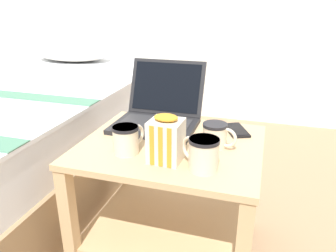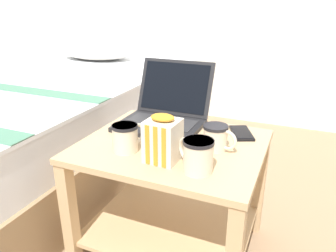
{
  "view_description": "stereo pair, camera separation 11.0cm",
  "coord_description": "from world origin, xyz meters",
  "px_view_note": "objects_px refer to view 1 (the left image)",
  "views": [
    {
      "loc": [
        0.3,
        -1.02,
        0.94
      ],
      "look_at": [
        0.0,
        -0.04,
        0.54
      ],
      "focal_mm": 35.0,
      "sensor_mm": 36.0,
      "label": 1
    },
    {
      "loc": [
        0.41,
        -0.99,
        0.94
      ],
      "look_at": [
        0.0,
        -0.04,
        0.54
      ],
      "focal_mm": 35.0,
      "sensor_mm": 36.0,
      "label": 2
    }
  ],
  "objects_px": {
    "bed": "(0,127)",
    "mug_front_right": "(216,134)",
    "laptop": "(159,113)",
    "mug_front_left": "(203,152)",
    "snack_bag": "(166,139)",
    "cell_phone": "(236,130)",
    "mug_mid_center": "(126,138)"
  },
  "relations": [
    {
      "from": "laptop",
      "to": "snack_bag",
      "type": "relative_size",
      "value": 2.15
    },
    {
      "from": "mug_mid_center",
      "to": "cell_phone",
      "type": "distance_m",
      "value": 0.45
    },
    {
      "from": "snack_bag",
      "to": "cell_phone",
      "type": "height_order",
      "value": "snack_bag"
    },
    {
      "from": "snack_bag",
      "to": "mug_front_left",
      "type": "bearing_deg",
      "value": -11.06
    },
    {
      "from": "mug_front_right",
      "to": "laptop",
      "type": "bearing_deg",
      "value": 148.68
    },
    {
      "from": "mug_front_right",
      "to": "mug_front_left",
      "type": "bearing_deg",
      "value": -93.47
    },
    {
      "from": "laptop",
      "to": "mug_mid_center",
      "type": "bearing_deg",
      "value": -92.83
    },
    {
      "from": "mug_front_right",
      "to": "mug_mid_center",
      "type": "distance_m",
      "value": 0.3
    },
    {
      "from": "bed",
      "to": "laptop",
      "type": "height_order",
      "value": "laptop"
    },
    {
      "from": "mug_front_left",
      "to": "mug_mid_center",
      "type": "height_order",
      "value": "mug_front_left"
    },
    {
      "from": "bed",
      "to": "snack_bag",
      "type": "xyz_separation_m",
      "value": [
        1.15,
        -0.49,
        0.28
      ]
    },
    {
      "from": "bed",
      "to": "snack_bag",
      "type": "relative_size",
      "value": 14.14
    },
    {
      "from": "mug_mid_center",
      "to": "snack_bag",
      "type": "height_order",
      "value": "snack_bag"
    },
    {
      "from": "snack_bag",
      "to": "cell_phone",
      "type": "relative_size",
      "value": 0.98
    },
    {
      "from": "bed",
      "to": "mug_front_left",
      "type": "bearing_deg",
      "value": -22.09
    },
    {
      "from": "laptop",
      "to": "snack_bag",
      "type": "height_order",
      "value": "laptop"
    },
    {
      "from": "mug_front_right",
      "to": "snack_bag",
      "type": "height_order",
      "value": "snack_bag"
    },
    {
      "from": "bed",
      "to": "laptop",
      "type": "xyz_separation_m",
      "value": [
        1.03,
        -0.19,
        0.25
      ]
    },
    {
      "from": "snack_bag",
      "to": "laptop",
      "type": "bearing_deg",
      "value": 112.71
    },
    {
      "from": "mug_front_left",
      "to": "snack_bag",
      "type": "relative_size",
      "value": 0.81
    },
    {
      "from": "laptop",
      "to": "mug_front_left",
      "type": "height_order",
      "value": "laptop"
    },
    {
      "from": "snack_bag",
      "to": "mug_mid_center",
      "type": "bearing_deg",
      "value": 173.51
    },
    {
      "from": "mug_mid_center",
      "to": "mug_front_left",
      "type": "bearing_deg",
      "value": -8.62
    },
    {
      "from": "mug_mid_center",
      "to": "mug_front_right",
      "type": "bearing_deg",
      "value": 25.44
    },
    {
      "from": "bed",
      "to": "mug_front_right",
      "type": "xyz_separation_m",
      "value": [
        1.28,
        -0.35,
        0.25
      ]
    },
    {
      "from": "bed",
      "to": "mug_front_right",
      "type": "distance_m",
      "value": 1.35
    },
    {
      "from": "laptop",
      "to": "mug_front_left",
      "type": "distance_m",
      "value": 0.41
    },
    {
      "from": "mug_mid_center",
      "to": "cell_phone",
      "type": "bearing_deg",
      "value": 42.19
    },
    {
      "from": "mug_front_left",
      "to": "snack_bag",
      "type": "distance_m",
      "value": 0.13
    },
    {
      "from": "mug_mid_center",
      "to": "laptop",
      "type": "bearing_deg",
      "value": 87.17
    },
    {
      "from": "mug_front_left",
      "to": "snack_bag",
      "type": "bearing_deg",
      "value": 168.94
    },
    {
      "from": "mug_front_left",
      "to": "mug_front_right",
      "type": "distance_m",
      "value": 0.17
    }
  ]
}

